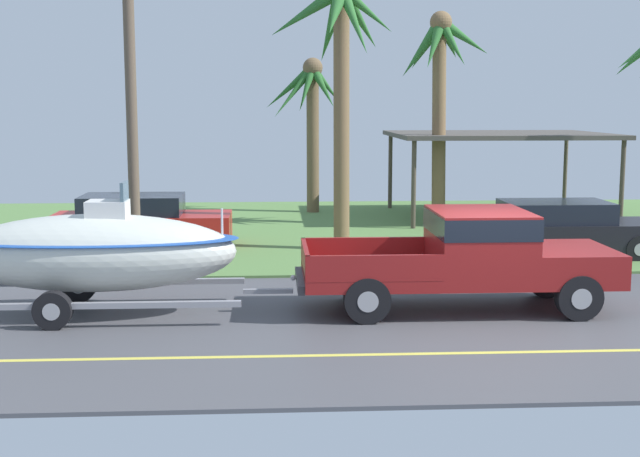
# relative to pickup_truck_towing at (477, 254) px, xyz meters

# --- Properties ---
(ground) EXTENTS (36.00, 22.00, 0.11)m
(ground) POSITION_rel_pickup_truck_towing_xyz_m (0.11, 7.41, -1.03)
(ground) COLOR #4C4C51
(pickup_truck_towing) EXTENTS (5.83, 2.08, 1.81)m
(pickup_truck_towing) POSITION_rel_pickup_truck_towing_xyz_m (0.00, 0.00, 0.00)
(pickup_truck_towing) COLOR maroon
(pickup_truck_towing) RESTS_ON ground
(boat_on_trailer) EXTENTS (6.29, 2.24, 2.37)m
(boat_on_trailer) POSITION_rel_pickup_truck_towing_xyz_m (-6.86, -0.00, 0.11)
(boat_on_trailer) COLOR gray
(boat_on_trailer) RESTS_ON ground
(parked_sedan_near) EXTENTS (4.50, 1.81, 1.38)m
(parked_sedan_near) POSITION_rel_pickup_truck_towing_xyz_m (3.32, 5.12, -0.35)
(parked_sedan_near) COLOR black
(parked_sedan_near) RESTS_ON ground
(parked_sedan_far) EXTENTS (4.59, 1.85, 1.38)m
(parked_sedan_far) POSITION_rel_pickup_truck_towing_xyz_m (-7.14, 7.16, -0.35)
(parked_sedan_far) COLOR #B21E19
(parked_sedan_far) RESTS_ON ground
(carport_awning) EXTENTS (6.78, 5.49, 2.79)m
(carport_awning) POSITION_rel_pickup_truck_towing_xyz_m (3.61, 12.36, 1.65)
(carport_awning) COLOR #4C4238
(carport_awning) RESTS_ON ground
(palm_tree_near_left) EXTENTS (2.82, 2.46, 5.25)m
(palm_tree_near_left) POSITION_rel_pickup_truck_towing_xyz_m (-2.38, 14.04, 2.69)
(palm_tree_near_left) COLOR brown
(palm_tree_near_left) RESTS_ON ground
(palm_tree_near_right) EXTENTS (2.89, 2.41, 6.42)m
(palm_tree_near_right) POSITION_rel_pickup_truck_towing_xyz_m (1.30, 10.55, 3.65)
(palm_tree_near_right) COLOR brown
(palm_tree_near_right) RESTS_ON ground
(palm_tree_far_left) EXTENTS (3.29, 3.05, 6.82)m
(palm_tree_far_left) POSITION_rel_pickup_truck_towing_xyz_m (-1.99, 6.53, 3.97)
(palm_tree_far_left) COLOR brown
(palm_tree_far_left) RESTS_ON ground
(utility_pole) EXTENTS (0.24, 1.80, 8.05)m
(utility_pole) POSITION_rel_pickup_truck_towing_xyz_m (-6.72, 3.79, 3.16)
(utility_pole) COLOR brown
(utility_pole) RESTS_ON ground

